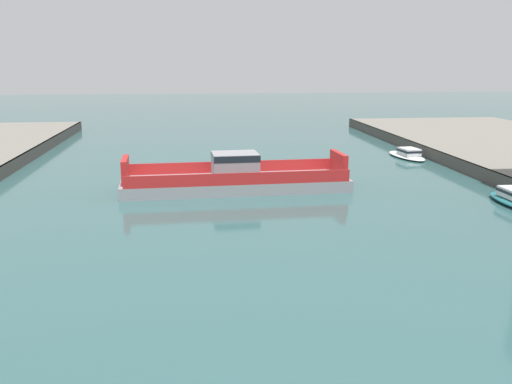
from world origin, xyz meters
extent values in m
cube|color=#939399|center=(-0.87, 39.23, 0.55)|extent=(21.46, 7.28, 1.10)
cube|color=red|center=(-1.03, 42.27, 1.65)|extent=(20.30, 1.15, 1.10)
cube|color=red|center=(-0.72, 36.19, 1.65)|extent=(20.30, 1.15, 1.10)
cube|color=#939399|center=(-0.87, 39.23, 2.31)|extent=(4.40, 3.63, 2.42)
cube|color=black|center=(-0.87, 39.23, 3.17)|extent=(4.44, 3.67, 0.60)
cube|color=red|center=(9.20, 39.74, 2.20)|extent=(0.72, 4.37, 2.20)
cube|color=red|center=(-10.95, 38.72, 2.20)|extent=(0.72, 4.37, 2.20)
ellipsoid|color=white|center=(21.96, 55.10, 0.22)|extent=(3.70, 8.17, 0.44)
cube|color=silver|center=(22.02, 54.51, 0.86)|extent=(2.27, 2.97, 0.84)
cube|color=black|center=(22.02, 54.51, 0.96)|extent=(2.33, 3.06, 0.25)
camera|label=1|loc=(-4.79, -13.34, 11.95)|focal=40.07mm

